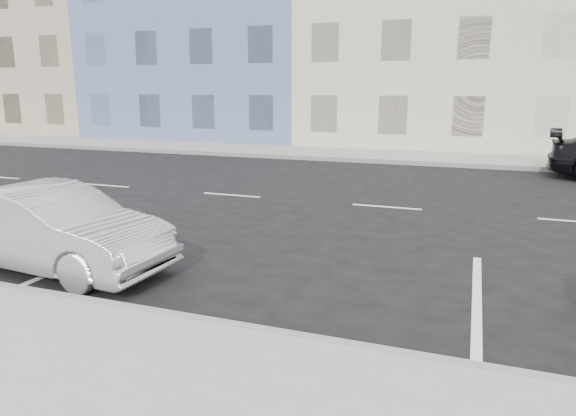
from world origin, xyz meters
The scene contains 8 objects.
ground centered at (0.00, 0.00, 0.00)m, with size 120.00×120.00×0.00m, color black.
sidewalk_far centered at (-5.00, 8.70, 0.07)m, with size 80.00×3.40×0.15m, color gray.
curb_near centered at (-5.00, -7.00, 0.08)m, with size 80.00×0.12×0.16m, color gray.
curb_far centered at (-5.00, 7.00, 0.08)m, with size 80.00×0.12×0.16m, color gray.
bldg_far_west centered at (-26.00, 16.30, 6.00)m, with size 12.00×12.00×12.00m, color tan.
bldg_blue centered at (-14.00, 16.30, 6.50)m, with size 12.00×12.00×13.00m, color slate.
bldg_cream centered at (-2.00, 16.30, 5.75)m, with size 12.00×12.00×11.50m, color beige.
sedan_silver centered at (-6.10, -5.94, 0.64)m, with size 1.35×3.87×1.28m, color #94989B.
Camera 1 is at (-0.19, -11.73, 2.70)m, focal length 32.00 mm.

